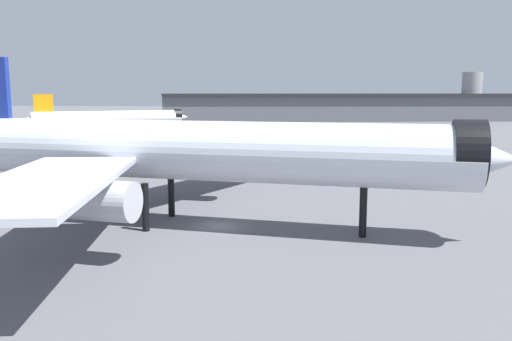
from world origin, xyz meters
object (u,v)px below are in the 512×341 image
airliner_far_taxiway (109,119)px  traffic_cone_near_nose (175,170)px  service_truck_front (35,171)px  airliner_near_gate (179,151)px

airliner_far_taxiway → traffic_cone_near_nose: size_ratio=73.00×
service_truck_front → traffic_cone_near_nose: 22.41m
service_truck_front → traffic_cone_near_nose: size_ratio=9.59×
airliner_near_gate → traffic_cone_near_nose: airliner_near_gate is taller
traffic_cone_near_nose → airliner_near_gate: bearing=-77.2°
airliner_near_gate → airliner_far_taxiway: bearing=123.8°
service_truck_front → airliner_far_taxiway: bearing=-13.8°
airliner_near_gate → airliner_far_taxiway: 108.55m
airliner_near_gate → service_truck_front: (-27.69, 25.19, -6.10)m
airliner_far_taxiway → traffic_cone_near_nose: airliner_far_taxiway is taller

